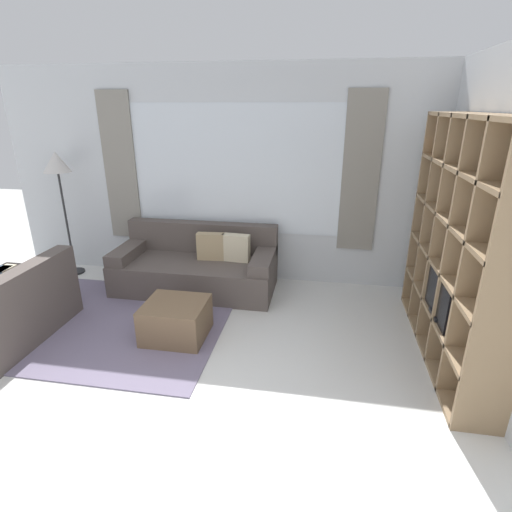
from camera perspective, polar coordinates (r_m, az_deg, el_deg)
ground_plane at (r=3.09m, az=-16.74°, el=-26.21°), size 16.00×16.00×0.00m
wall_back at (r=5.20m, az=-2.93°, el=11.18°), size 6.20×0.11×2.70m
wall_right at (r=3.78m, az=31.43°, el=4.41°), size 0.07×4.33×2.70m
area_rug at (r=4.64m, az=-19.29°, el=-9.05°), size 2.33×2.00×0.01m
shelving_unit at (r=3.92m, az=27.41°, el=1.28°), size 0.37×2.14×2.16m
couch_main at (r=5.15m, az=-8.38°, el=-1.56°), size 1.99×0.90×0.79m
ottoman at (r=4.14m, az=-11.35°, el=-8.99°), size 0.61×0.56×0.38m
floor_lamp at (r=5.85m, az=-26.50°, el=10.98°), size 0.35×0.35×1.67m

